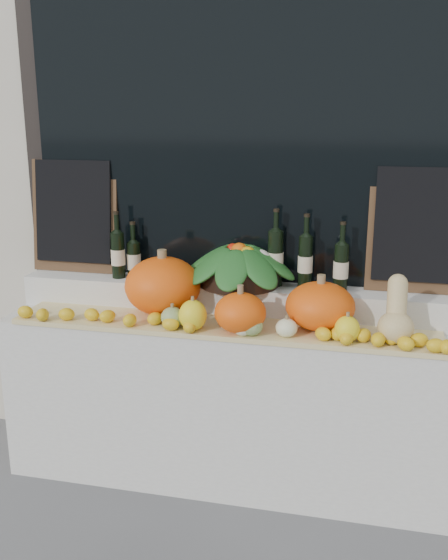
# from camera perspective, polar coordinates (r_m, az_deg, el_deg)

# --- Properties ---
(storefront_facade) EXTENTS (7.00, 0.94, 4.50)m
(storefront_facade) POSITION_cam_1_polar(r_m,az_deg,el_deg) (3.73, 2.93, 20.31)
(storefront_facade) COLOR beige
(storefront_facade) RESTS_ON ground
(display_sill) EXTENTS (2.30, 0.55, 0.88)m
(display_sill) POSITION_cam_1_polar(r_m,az_deg,el_deg) (3.36, 0.29, -10.91)
(display_sill) COLOR silver
(display_sill) RESTS_ON ground
(rear_tier) EXTENTS (2.30, 0.25, 0.16)m
(rear_tier) POSITION_cam_1_polar(r_m,az_deg,el_deg) (3.30, 0.88, -1.65)
(rear_tier) COLOR silver
(rear_tier) RESTS_ON display_sill
(straw_bedding) EXTENTS (2.10, 0.32, 0.02)m
(straw_bedding) POSITION_cam_1_polar(r_m,az_deg,el_deg) (3.07, -0.21, -4.34)
(straw_bedding) COLOR tan
(straw_bedding) RESTS_ON display_sill
(pumpkin_left) EXTENTS (0.44, 0.44, 0.30)m
(pumpkin_left) POSITION_cam_1_polar(r_m,az_deg,el_deg) (3.20, -5.62, -0.53)
(pumpkin_left) COLOR #FF5C0D
(pumpkin_left) RESTS_ON straw_bedding
(pumpkin_right) EXTENTS (0.38, 0.38, 0.23)m
(pumpkin_right) POSITION_cam_1_polar(r_m,az_deg,el_deg) (3.01, 8.78, -2.36)
(pumpkin_right) COLOR #FF5C0D
(pumpkin_right) RESTS_ON straw_bedding
(pumpkin_center) EXTENTS (0.29, 0.29, 0.19)m
(pumpkin_center) POSITION_cam_1_polar(r_m,az_deg,el_deg) (2.94, 1.49, -3.01)
(pumpkin_center) COLOR #FF5C0D
(pumpkin_center) RESTS_ON straw_bedding
(butternut_squash) EXTENTS (0.16, 0.22, 0.30)m
(butternut_squash) POSITION_cam_1_polar(r_m,az_deg,el_deg) (2.93, 15.47, -3.20)
(butternut_squash) COLOR #D1B57B
(butternut_squash) RESTS_ON straw_bedding
(decorative_gourds) EXTENTS (0.94, 0.14, 0.17)m
(decorative_gourds) POSITION_cam_1_polar(r_m,az_deg,el_deg) (2.93, 1.52, -3.84)
(decorative_gourds) COLOR #32661E
(decorative_gourds) RESTS_ON straw_bedding
(lemon_heap) EXTENTS (2.20, 0.16, 0.06)m
(lemon_heap) POSITION_cam_1_polar(r_m,az_deg,el_deg) (2.95, -0.70, -4.24)
(lemon_heap) COLOR gold
(lemon_heap) RESTS_ON straw_bedding
(produce_bowl) EXTENTS (0.63, 0.63, 0.23)m
(produce_bowl) POSITION_cam_1_polar(r_m,az_deg,el_deg) (3.23, 1.40, 1.45)
(produce_bowl) COLOR black
(produce_bowl) RESTS_ON rear_tier
(wine_bottle_far_left) EXTENTS (0.08, 0.08, 0.36)m
(wine_bottle_far_left) POSITION_cam_1_polar(r_m,az_deg,el_deg) (3.41, -9.67, 2.34)
(wine_bottle_far_left) COLOR black
(wine_bottle_far_left) RESTS_ON rear_tier
(wine_bottle_near_left) EXTENTS (0.08, 0.08, 0.30)m
(wine_bottle_near_left) POSITION_cam_1_polar(r_m,az_deg,el_deg) (3.43, -8.25, 1.95)
(wine_bottle_near_left) COLOR black
(wine_bottle_near_left) RESTS_ON rear_tier
(wine_bottle_tall) EXTENTS (0.08, 0.08, 0.40)m
(wine_bottle_tall) POSITION_cam_1_polar(r_m,az_deg,el_deg) (3.22, 4.71, 2.07)
(wine_bottle_tall) COLOR black
(wine_bottle_tall) RESTS_ON rear_tier
(wine_bottle_near_right) EXTENTS (0.08, 0.08, 0.38)m
(wine_bottle_near_right) POSITION_cam_1_polar(r_m,az_deg,el_deg) (3.20, 7.44, 1.74)
(wine_bottle_near_right) COLOR black
(wine_bottle_near_right) RESTS_ON rear_tier
(wine_bottle_far_right) EXTENTS (0.08, 0.08, 0.35)m
(wine_bottle_far_right) POSITION_cam_1_polar(r_m,az_deg,el_deg) (3.18, 10.64, 1.22)
(wine_bottle_far_right) COLOR black
(wine_bottle_far_right) RESTS_ON rear_tier
(chalkboard_left) EXTENTS (0.50, 0.10, 0.62)m
(chalkboard_left) POSITION_cam_1_polar(r_m,az_deg,el_deg) (3.57, -13.56, 5.87)
(chalkboard_left) COLOR #4C331E
(chalkboard_left) RESTS_ON rear_tier
(chalkboard_right) EXTENTS (0.50, 0.10, 0.62)m
(chalkboard_right) POSITION_cam_1_polar(r_m,az_deg,el_deg) (3.21, 17.48, 4.54)
(chalkboard_right) COLOR #4C331E
(chalkboard_right) RESTS_ON rear_tier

